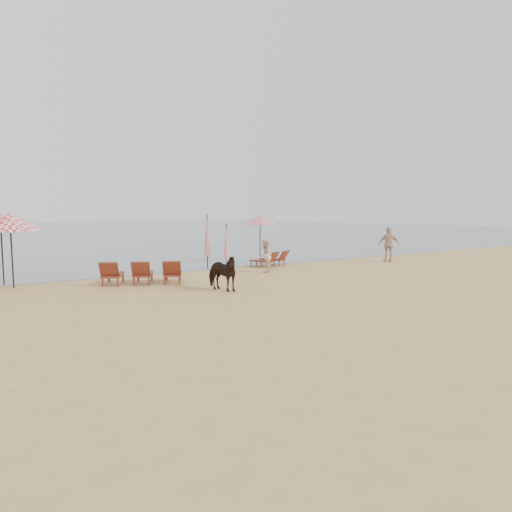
{
  "coord_description": "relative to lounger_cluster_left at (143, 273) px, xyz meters",
  "views": [
    {
      "loc": [
        -8.35,
        -7.72,
        2.61
      ],
      "look_at": [
        0.0,
        5.0,
        1.1
      ],
      "focal_mm": 30.0,
      "sensor_mm": 36.0,
      "label": 1
    }
  ],
  "objects": [
    {
      "name": "lounger_cluster_right",
      "position": [
        7.11,
        1.81,
        -0.06
      ],
      "size": [
        1.9,
        1.86,
        0.53
      ],
      "rotation": [
        0.0,
        0.0,
        0.36
      ],
      "color": "maroon",
      "rests_on": "ground"
    },
    {
      "name": "umbrella_open_right",
      "position": [
        7.35,
        3.15,
        1.84
      ],
      "size": [
        2.07,
        2.07,
        2.52
      ],
      "rotation": [
        0.0,
        0.0,
        -0.36
      ],
      "color": "black",
      "rests_on": "ground"
    },
    {
      "name": "ground",
      "position": [
        3.27,
        -7.69,
        -0.43
      ],
      "size": [
        120.0,
        120.0,
        0.0
      ],
      "primitive_type": "plane",
      "color": "tan",
      "rests_on": "ground"
    },
    {
      "name": "lounger_cluster_left",
      "position": [
        0.0,
        0.0,
        0.0
      ],
      "size": [
        3.26,
        2.68,
        0.62
      ],
      "rotation": [
        0.0,
        0.0,
        -0.43
      ],
      "color": "maroon",
      "rests_on": "ground"
    },
    {
      "name": "umbrella_closed_right",
      "position": [
        4.16,
        2.92,
        1.17
      ],
      "size": [
        0.32,
        0.32,
        2.61
      ],
      "rotation": [
        0.0,
        0.0,
        0.01
      ],
      "color": "black",
      "rests_on": "ground"
    },
    {
      "name": "umbrella_closed_left",
      "position": [
        4.73,
        2.07,
        0.89
      ],
      "size": [
        0.26,
        0.26,
        2.15
      ],
      "rotation": [
        0.0,
        0.0,
        0.02
      ],
      "color": "black",
      "rests_on": "ground"
    },
    {
      "name": "cow",
      "position": [
        1.79,
        -2.79,
        0.19
      ],
      "size": [
        1.06,
        1.59,
        1.24
      ],
      "primitive_type": "imported",
      "rotation": [
        0.0,
        0.0,
        0.29
      ],
      "color": "black",
      "rests_on": "ground"
    },
    {
      "name": "beachgoer_right_a",
      "position": [
        5.6,
        0.13,
        0.3
      ],
      "size": [
        0.9,
        0.9,
        1.47
      ],
      "primitive_type": "imported",
      "rotation": [
        0.0,
        0.0,
        3.91
      ],
      "color": "#E0AD8C",
      "rests_on": "ground"
    },
    {
      "name": "beachgoer_right_b",
      "position": [
        13.69,
        0.0,
        0.51
      ],
      "size": [
        1.16,
        1.01,
        1.88
      ],
      "primitive_type": "imported",
      "rotation": [
        0.0,
        0.0,
        2.52
      ],
      "color": "tan",
      "rests_on": "ground"
    },
    {
      "name": "umbrella_open_left_a",
      "position": [
        -4.32,
        2.64,
        1.92
      ],
      "size": [
        2.3,
        2.3,
        2.62
      ],
      "rotation": [
        0.0,
        0.0,
        -0.15
      ],
      "color": "black",
      "rests_on": "ground"
    },
    {
      "name": "umbrella_open_left_b",
      "position": [
        -4.07,
        1.74,
        1.92
      ],
      "size": [
        2.13,
        2.17,
        2.72
      ],
      "rotation": [
        0.0,
        0.0,
        0.14
      ],
      "color": "black",
      "rests_on": "ground"
    },
    {
      "name": "sea",
      "position": [
        3.27,
        72.31,
        -0.43
      ],
      "size": [
        160.0,
        140.0,
        0.06
      ],
      "primitive_type": "cube",
      "color": "#51606B",
      "rests_on": "ground"
    }
  ]
}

